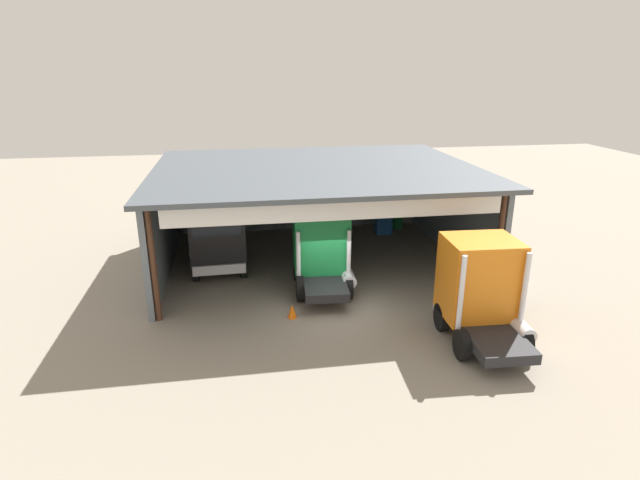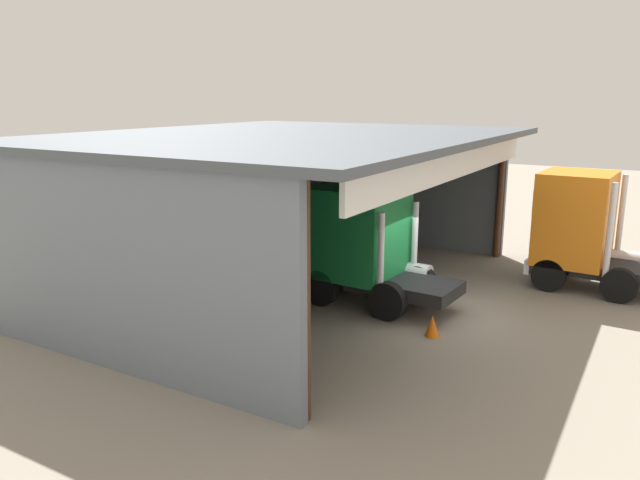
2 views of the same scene
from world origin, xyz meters
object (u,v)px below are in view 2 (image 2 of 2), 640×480
truck_green_center_bay (362,241)px  truck_orange_center_right_bay (582,228)px  oil_drum (265,223)px  traffic_cone (432,326)px  tool_cart (267,229)px  truck_black_right_bay (201,266)px

truck_green_center_bay → truck_orange_center_right_bay: size_ratio=1.09×
oil_drum → truck_green_center_bay: bearing=-127.7°
oil_drum → truck_orange_center_right_bay: bearing=-95.2°
truck_green_center_bay → truck_orange_center_right_bay: truck_orange_center_right_bay is taller
truck_green_center_bay → oil_drum: 9.86m
truck_orange_center_right_bay → truck_green_center_bay: bearing=134.7°
truck_orange_center_right_bay → traffic_cone: truck_orange_center_right_bay is taller
tool_cart → truck_orange_center_right_bay: bearing=-90.1°
truck_black_right_bay → tool_cart: 10.50m
tool_cart → traffic_cone: (-6.44, -9.62, -0.22)m
truck_black_right_bay → traffic_cone: truck_black_right_bay is taller
tool_cart → truck_green_center_bay: bearing=-125.4°
truck_green_center_bay → traffic_cone: size_ratio=8.39×
truck_black_right_bay → truck_green_center_bay: bearing=152.4°
truck_black_right_bay → truck_orange_center_right_bay: bearing=139.2°
truck_green_center_bay → traffic_cone: truck_green_center_bay is taller
oil_drum → traffic_cone: 13.01m
truck_black_right_bay → truck_green_center_bay: (4.52, -2.18, -0.04)m
truck_orange_center_right_bay → tool_cart: size_ratio=4.30×
truck_black_right_bay → oil_drum: (10.49, 5.54, -1.40)m
tool_cart → truck_black_right_bay: bearing=-153.8°
truck_green_center_bay → oil_drum: truck_green_center_bay is taller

